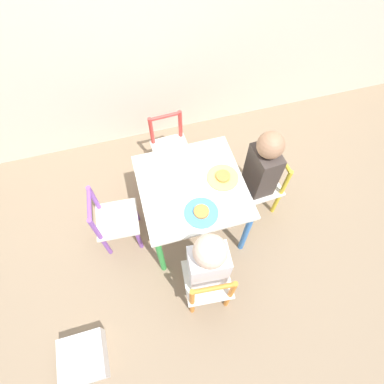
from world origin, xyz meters
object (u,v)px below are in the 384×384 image
(chair_purple, at_px, (114,221))
(storage_bin, at_px, (83,359))
(plate_front, at_px, (201,212))
(child_right, at_px, (260,170))
(chair_orange, at_px, (208,284))
(child_front, at_px, (207,263))
(chair_yellow, at_px, (262,185))
(kids_table, at_px, (192,192))
(plate_right, at_px, (223,177))
(chair_red, at_px, (170,149))

(chair_purple, bearing_deg, storage_bin, 160.12)
(chair_purple, bearing_deg, plate_front, -109.74)
(child_right, xyz_separation_m, storage_bin, (-1.26, -0.69, -0.38))
(chair_orange, height_order, child_front, child_front)
(child_front, bearing_deg, chair_yellow, -133.56)
(chair_yellow, bearing_deg, child_right, -90.00)
(kids_table, distance_m, chair_purple, 0.54)
(chair_orange, relative_size, chair_purple, 1.00)
(plate_right, bearing_deg, chair_red, 112.42)
(plate_right, bearing_deg, kids_table, 180.00)
(storage_bin, bearing_deg, chair_red, 55.87)
(chair_red, relative_size, plate_front, 2.67)
(chair_yellow, distance_m, child_right, 0.21)
(child_front, relative_size, storage_bin, 2.95)
(child_front, height_order, plate_front, child_front)
(chair_yellow, distance_m, child_front, 0.75)
(child_right, bearing_deg, plate_right, -87.44)
(chair_yellow, distance_m, chair_red, 0.71)
(child_right, relative_size, plate_right, 4.07)
(child_front, xyz_separation_m, plate_front, (0.04, 0.26, 0.07))
(plate_front, relative_size, plate_right, 1.01)
(kids_table, distance_m, plate_right, 0.20)
(chair_yellow, height_order, child_right, child_right)
(chair_orange, xyz_separation_m, child_front, (0.01, 0.06, 0.20))
(plate_front, bearing_deg, chair_yellow, 23.37)
(storage_bin, bearing_deg, plate_right, 33.55)
(chair_purple, bearing_deg, child_front, -132.04)
(chair_yellow, height_order, chair_red, same)
(chair_red, bearing_deg, storage_bin, -126.61)
(chair_red, distance_m, plate_front, 0.74)
(chair_yellow, relative_size, chair_red, 1.00)
(chair_yellow, relative_size, plate_right, 2.71)
(chair_yellow, xyz_separation_m, chair_red, (-0.53, 0.47, 0.00))
(kids_table, relative_size, child_right, 0.80)
(child_right, relative_size, plate_front, 4.01)
(chair_red, relative_size, plate_right, 2.71)
(child_right, bearing_deg, kids_table, -90.00)
(child_front, bearing_deg, plate_right, -111.83)
(storage_bin, bearing_deg, chair_purple, 66.10)
(chair_orange, relative_size, plate_front, 2.67)
(chair_red, height_order, child_right, child_right)
(chair_yellow, distance_m, plate_right, 0.42)
(kids_table, relative_size, storage_bin, 2.41)
(plate_front, bearing_deg, kids_table, 90.00)
(chair_yellow, bearing_deg, plate_front, -70.20)
(child_front, distance_m, storage_bin, 0.89)
(plate_right, relative_size, storage_bin, 0.74)
(chair_red, bearing_deg, child_front, -93.72)
(chair_purple, height_order, plate_right, plate_right)
(chair_orange, xyz_separation_m, plate_right, (0.24, 0.50, 0.27))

